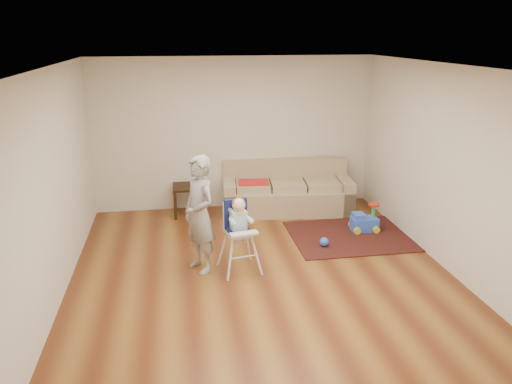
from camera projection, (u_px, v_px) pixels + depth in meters
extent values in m
plane|color=#542611|center=(261.00, 271.00, 6.74)|extent=(5.50, 5.50, 0.00)
cube|color=silver|center=(234.00, 134.00, 8.91)|extent=(5.00, 0.04, 2.70)
cube|color=silver|center=(55.00, 185.00, 5.93)|extent=(0.04, 5.50, 2.70)
cube|color=silver|center=(444.00, 167.00, 6.72)|extent=(0.04, 5.50, 2.70)
cube|color=white|center=(262.00, 66.00, 5.91)|extent=(5.00, 5.50, 0.04)
cube|color=red|center=(254.00, 182.00, 8.72)|extent=(0.55, 0.38, 0.04)
cube|color=black|center=(355.00, 236.00, 7.90)|extent=(2.02, 1.51, 0.02)
sphere|color=blue|center=(324.00, 242.00, 7.47)|extent=(0.14, 0.14, 0.14)
cylinder|color=blue|center=(235.00, 209.00, 6.40)|extent=(0.03, 0.12, 0.01)
imported|color=gray|center=(200.00, 215.00, 6.56)|extent=(0.61, 0.69, 1.59)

